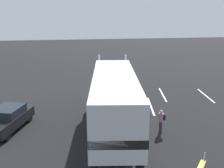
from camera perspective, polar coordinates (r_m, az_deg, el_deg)
The scene contains 7 objects.
ground_plane at distance 24.07m, azimuth -1.21°, elevation -3.40°, with size 120.00×120.00×0.00m, color black.
lane_stripe_near at distance 22.53m, azimuth 8.65°, elevation -4.89°, with size 4.40×0.16×0.01m, color silver.
lane_stripe_mid at distance 25.91m, azimuth 11.23°, elevation -2.31°, with size 4.40×0.16×0.01m, color silver.
lane_stripe_far at distance 26.74m, azimuth 20.19°, elevation -2.43°, with size 4.40×0.16×0.01m, color silver.
semi_truck at distance 16.94m, azimuth 0.41°, elevation -2.53°, with size 14.38×4.69×4.50m.
person_bystander at distance 17.46m, azimuth 10.94°, elevation -7.99°, with size 0.37×0.47×1.63m.
parked_car at distance 19.06m, azimuth -22.21°, elevation -7.14°, with size 4.75×3.15×1.57m.
Camera 1 is at (-22.55, 3.40, 7.71)m, focal length 40.96 mm.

